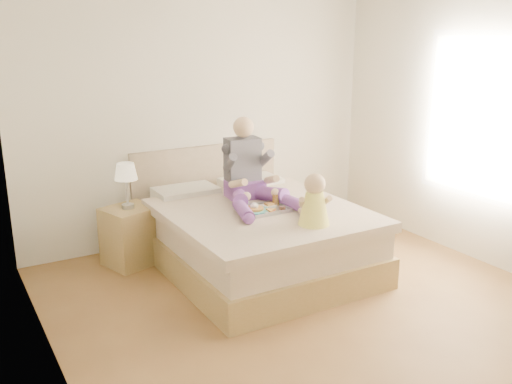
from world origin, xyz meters
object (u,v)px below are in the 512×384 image
nightstand (131,236)px  tray (263,208)px  baby (314,204)px  adult (250,176)px  bed (251,233)px

nightstand → tray: (0.99, -0.82, 0.35)m
baby → nightstand: bearing=151.6°
adult → nightstand: bearing=161.3°
bed → nightstand: (-1.00, 0.59, -0.03)m
adult → tray: size_ratio=2.32×
nightstand → tray: tray is taller
bed → tray: 0.39m
tray → baby: baby is taller
nightstand → baby: (1.17, -1.36, 0.51)m
nightstand → adult: (1.05, -0.48, 0.56)m
bed → adult: size_ratio=2.16×
adult → tray: (-0.06, -0.34, -0.21)m
bed → adult: bearing=67.5°
adult → bed: bearing=-106.5°
tray → baby: (0.18, -0.54, 0.15)m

